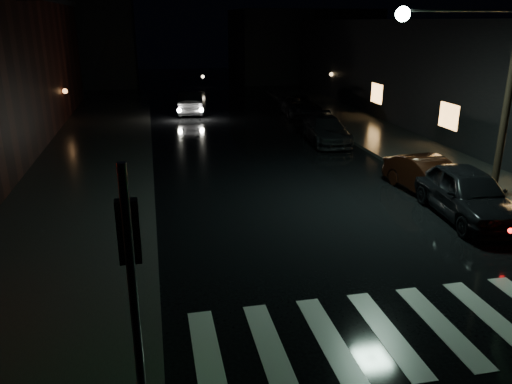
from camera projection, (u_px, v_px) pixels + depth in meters
ground at (276, 365)px, 9.05m from camera, size 120.00×120.00×0.00m
sidewalk_left at (80, 167)px, 21.00m from camera, size 6.00×44.00×0.15m
sidewalk_right at (407, 149)px, 23.93m from camera, size 4.00×44.00×0.15m
building_right at (492, 75)px, 28.04m from camera, size 10.00×40.00×6.00m
building_far_left at (60, 42)px, 47.43m from camera, size 14.00×10.00×8.00m
building_far_right at (302, 45)px, 52.28m from camera, size 14.00×10.00×7.00m
crosswalk at (414, 329)px, 10.09m from camera, size 9.00×3.00×0.01m
signal_pole_corner at (151, 360)px, 6.78m from camera, size 0.68×0.61×4.20m
utility_pole at (495, 65)px, 15.75m from camera, size 4.92×0.44×8.00m
parked_car_a at (467, 193)px, 15.60m from camera, size 2.36×4.87×1.60m
parked_car_b at (428, 177)px, 17.75m from camera, size 1.76×4.10×1.31m
parked_car_c at (326, 130)px, 25.35m from camera, size 2.20×4.69×1.32m
parked_car_d at (299, 106)px, 32.61m from camera, size 2.32×4.70×1.28m
oncoming_car at (191, 102)px, 33.40m from camera, size 1.99×4.65×1.49m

